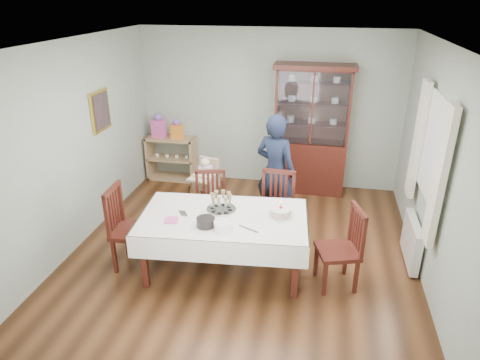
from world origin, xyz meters
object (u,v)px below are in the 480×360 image
(woman, at_px, (276,171))
(gift_bag_orange, at_px, (177,130))
(champagne_tray, at_px, (221,205))
(china_cabinet, at_px, (311,129))
(chair_far_left, at_px, (211,220))
(high_chair, at_px, (206,195))
(chair_end_left, at_px, (133,243))
(birthday_cake, at_px, (281,212))
(sideboard, at_px, (172,158))
(chair_far_right, at_px, (275,226))
(gift_bag_pink, at_px, (159,127))
(dining_table, at_px, (224,243))
(chair_end_right, at_px, (338,263))

(woman, height_order, gift_bag_orange, woman)
(champagne_tray, bearing_deg, china_cabinet, 68.52)
(chair_far_left, distance_m, gift_bag_orange, 2.31)
(high_chair, bearing_deg, chair_end_left, -96.79)
(champagne_tray, height_order, birthday_cake, champagne_tray)
(chair_end_left, bearing_deg, champagne_tray, -78.67)
(china_cabinet, height_order, woman, china_cabinet)
(china_cabinet, xyz_separation_m, sideboard, (-2.50, 0.02, -0.72))
(birthday_cake, bearing_deg, gift_bag_orange, 130.76)
(chair_far_left, xyz_separation_m, high_chair, (-0.23, 0.58, 0.09))
(champagne_tray, bearing_deg, chair_end_left, -165.94)
(chair_far_right, bearing_deg, birthday_cake, -75.83)
(china_cabinet, relative_size, chair_far_left, 2.23)
(chair_far_right, distance_m, high_chair, 1.28)
(china_cabinet, xyz_separation_m, high_chair, (-1.47, -1.33, -0.74))
(china_cabinet, height_order, birthday_cake, china_cabinet)
(china_cabinet, relative_size, gift_bag_pink, 4.99)
(dining_table, relative_size, woman, 1.23)
(gift_bag_orange, bearing_deg, gift_bag_pink, 180.00)
(champagne_tray, distance_m, birthday_cake, 0.73)
(woman, bearing_deg, chair_end_left, 64.58)
(sideboard, bearing_deg, woman, -32.79)
(dining_table, relative_size, gift_bag_pink, 4.80)
(dining_table, height_order, chair_end_left, chair_end_left)
(chair_far_right, distance_m, gift_bag_pink, 3.12)
(dining_table, relative_size, gift_bag_orange, 5.84)
(high_chair, bearing_deg, gift_bag_orange, 139.28)
(dining_table, bearing_deg, gift_bag_orange, 119.40)
(china_cabinet, bearing_deg, dining_table, -109.18)
(birthday_cake, relative_size, gift_bag_orange, 0.84)
(chair_end_right, distance_m, birthday_cake, 0.89)
(chair_far_right, height_order, high_chair, chair_far_right)
(chair_end_left, relative_size, woman, 0.63)
(sideboard, distance_m, chair_far_left, 2.31)
(chair_end_left, bearing_deg, woman, -51.59)
(chair_end_right, bearing_deg, birthday_cake, -119.28)
(sideboard, bearing_deg, champagne_tray, -58.10)
(chair_far_right, bearing_deg, woman, 99.94)
(chair_far_left, relative_size, birthday_cake, 3.22)
(chair_far_left, distance_m, chair_end_left, 1.14)
(sideboard, height_order, chair_end_right, chair_end_right)
(sideboard, xyz_separation_m, chair_far_right, (2.15, -1.95, -0.09))
(dining_table, relative_size, china_cabinet, 0.96)
(champagne_tray, bearing_deg, gift_bag_pink, 125.35)
(chair_far_right, relative_size, gift_bag_pink, 2.41)
(dining_table, relative_size, birthday_cake, 6.92)
(chair_far_right, height_order, gift_bag_pink, gift_bag_pink)
(china_cabinet, distance_m, gift_bag_pink, 2.70)
(dining_table, height_order, woman, woman)
(chair_end_right, bearing_deg, woman, -162.49)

